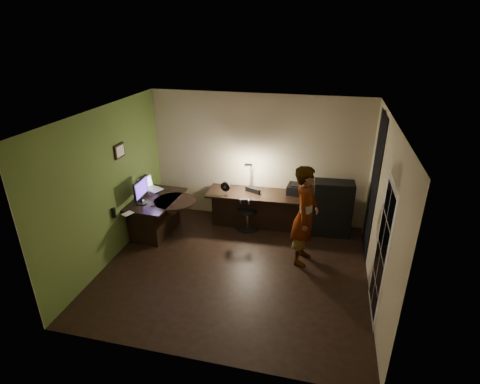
% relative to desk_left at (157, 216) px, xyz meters
% --- Properties ---
extents(floor, '(4.50, 4.00, 0.01)m').
position_rel_desk_left_xyz_m(floor, '(1.83, -0.87, -0.39)').
color(floor, black).
rests_on(floor, ground).
extents(ceiling, '(4.50, 4.00, 0.01)m').
position_rel_desk_left_xyz_m(ceiling, '(1.83, -0.87, 2.32)').
color(ceiling, silver).
rests_on(ceiling, floor).
extents(wall_back, '(4.50, 0.01, 2.70)m').
position_rel_desk_left_xyz_m(wall_back, '(1.83, 1.13, 0.97)').
color(wall_back, tan).
rests_on(wall_back, floor).
extents(wall_front, '(4.50, 0.01, 2.70)m').
position_rel_desk_left_xyz_m(wall_front, '(1.83, -2.88, 0.97)').
color(wall_front, tan).
rests_on(wall_front, floor).
extents(wall_left, '(0.01, 4.00, 2.70)m').
position_rel_desk_left_xyz_m(wall_left, '(-0.42, -0.87, 0.97)').
color(wall_left, tan).
rests_on(wall_left, floor).
extents(wall_right, '(0.01, 4.00, 2.70)m').
position_rel_desk_left_xyz_m(wall_right, '(4.08, -0.87, 0.97)').
color(wall_right, tan).
rests_on(wall_right, floor).
extents(green_wall_overlay, '(0.00, 4.00, 2.70)m').
position_rel_desk_left_xyz_m(green_wall_overlay, '(-0.41, -0.87, 0.97)').
color(green_wall_overlay, '#4F692A').
rests_on(green_wall_overlay, floor).
extents(arched_doorway, '(0.01, 0.90, 2.60)m').
position_rel_desk_left_xyz_m(arched_doorway, '(4.07, 0.28, 0.92)').
color(arched_doorway, black).
rests_on(arched_doorway, floor).
extents(french_door, '(0.02, 0.92, 2.10)m').
position_rel_desk_left_xyz_m(french_door, '(4.07, -1.42, 0.67)').
color(french_door, white).
rests_on(french_door, floor).
extents(framed_picture, '(0.04, 0.30, 0.25)m').
position_rel_desk_left_xyz_m(framed_picture, '(-0.39, -0.42, 1.47)').
color(framed_picture, black).
rests_on(framed_picture, wall_left).
extents(desk_left, '(0.86, 1.35, 0.76)m').
position_rel_desk_left_xyz_m(desk_left, '(0.00, 0.00, 0.00)').
color(desk_left, black).
rests_on(desk_left, floor).
extents(desk_right, '(2.01, 0.78, 0.74)m').
position_rel_desk_left_xyz_m(desk_right, '(1.87, 0.75, -0.01)').
color(desk_right, black).
rests_on(desk_right, floor).
extents(cabinet, '(0.78, 0.43, 1.14)m').
position_rel_desk_left_xyz_m(cabinet, '(3.43, 0.76, 0.19)').
color(cabinet, black).
rests_on(cabinet, floor).
extents(laptop_stand, '(0.30, 0.28, 0.10)m').
position_rel_desk_left_xyz_m(laptop_stand, '(-0.12, 0.20, 0.44)').
color(laptop_stand, silver).
rests_on(laptop_stand, desk_left).
extents(laptop, '(0.46, 0.45, 0.24)m').
position_rel_desk_left_xyz_m(laptop, '(-0.12, 0.20, 0.61)').
color(laptop, silver).
rests_on(laptop, laptop_stand).
extents(monitor, '(0.14, 0.55, 0.36)m').
position_rel_desk_left_xyz_m(monitor, '(-0.16, -0.27, 0.57)').
color(monitor, black).
rests_on(monitor, desk_left).
extents(mouse, '(0.06, 0.09, 0.03)m').
position_rel_desk_left_xyz_m(mouse, '(-0.17, -0.19, 0.40)').
color(mouse, silver).
rests_on(mouse, desk_left).
extents(phone, '(0.09, 0.13, 0.01)m').
position_rel_desk_left_xyz_m(phone, '(0.08, -0.28, 0.39)').
color(phone, black).
rests_on(phone, desk_left).
extents(pen, '(0.08, 0.13, 0.01)m').
position_rel_desk_left_xyz_m(pen, '(0.43, -0.23, 0.39)').
color(pen, black).
rests_on(pen, desk_left).
extents(speaker, '(0.09, 0.09, 0.18)m').
position_rel_desk_left_xyz_m(speaker, '(-0.36, -0.90, 0.48)').
color(speaker, black).
rests_on(speaker, desk_left).
extents(notepad, '(0.20, 0.23, 0.01)m').
position_rel_desk_left_xyz_m(notepad, '(-0.20, -0.73, 0.39)').
color(notepad, silver).
rests_on(notepad, desk_left).
extents(desk_fan, '(0.21, 0.13, 0.30)m').
position_rel_desk_left_xyz_m(desk_fan, '(1.31, 0.50, 0.51)').
color(desk_fan, black).
rests_on(desk_fan, desk_right).
extents(headphones, '(0.22, 0.15, 0.10)m').
position_rel_desk_left_xyz_m(headphones, '(1.76, 0.24, 0.41)').
color(headphones, '#214E97').
rests_on(headphones, desk_right).
extents(printer, '(0.50, 0.40, 0.21)m').
position_rel_desk_left_xyz_m(printer, '(2.74, 0.93, 0.46)').
color(printer, black).
rests_on(printer, desk_right).
extents(desk_lamp, '(0.25, 0.34, 0.67)m').
position_rel_desk_left_xyz_m(desk_lamp, '(1.72, 0.96, 0.70)').
color(desk_lamp, black).
rests_on(desk_lamp, desk_right).
extents(office_chair, '(0.62, 0.62, 0.85)m').
position_rel_desk_left_xyz_m(office_chair, '(1.74, 0.59, 0.04)').
color(office_chair, black).
rests_on(office_chair, floor).
extents(person, '(0.52, 0.70, 1.81)m').
position_rel_desk_left_xyz_m(person, '(2.95, -0.33, 0.53)').
color(person, '#D8A88C').
rests_on(person, floor).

